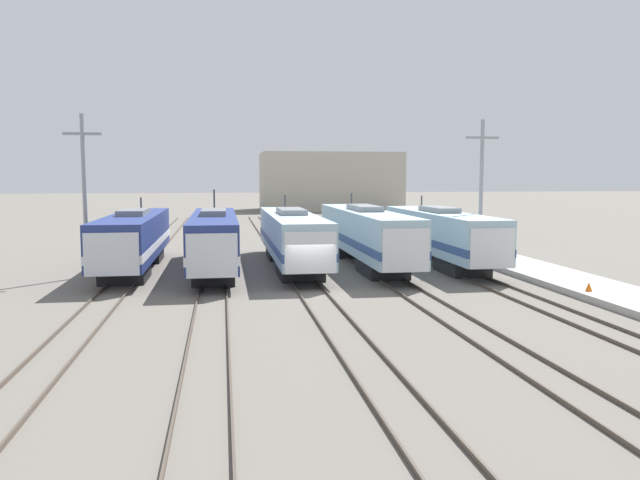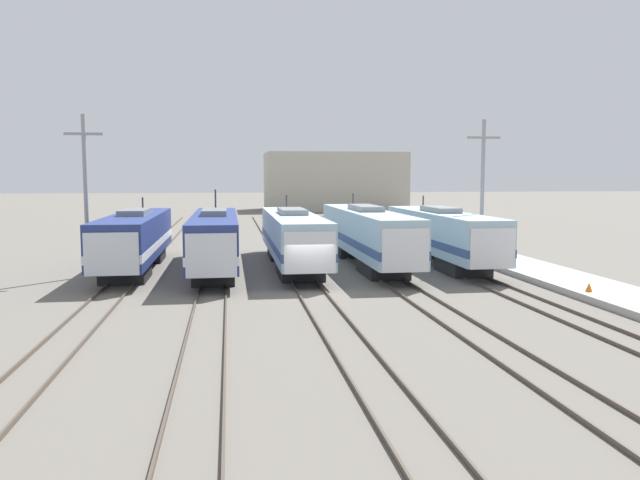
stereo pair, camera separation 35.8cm
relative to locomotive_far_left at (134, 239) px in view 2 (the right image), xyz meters
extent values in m
plane|color=#666059|center=(10.18, -8.59, -2.03)|extent=(400.00, 400.00, 0.00)
cube|color=#4C4238|center=(-0.72, -8.59, -1.96)|extent=(0.07, 120.00, 0.15)
cube|color=#4C4238|center=(0.72, -8.59, -1.96)|extent=(0.07, 120.00, 0.15)
cube|color=#4C4238|center=(4.37, -8.59, -1.96)|extent=(0.07, 120.00, 0.15)
cube|color=#4C4238|center=(5.81, -8.59, -1.96)|extent=(0.07, 120.00, 0.15)
cube|color=#4C4238|center=(9.46, -8.59, -1.96)|extent=(0.07, 120.00, 0.15)
cube|color=#4C4238|center=(10.90, -8.59, -1.96)|extent=(0.07, 120.00, 0.15)
cube|color=#4C4238|center=(14.55, -8.59, -1.96)|extent=(0.07, 120.00, 0.15)
cube|color=#4C4238|center=(15.99, -8.59, -1.96)|extent=(0.07, 120.00, 0.15)
cube|color=#4C4238|center=(19.65, -8.59, -1.96)|extent=(0.07, 120.00, 0.15)
cube|color=#4C4238|center=(21.08, -8.59, -1.96)|extent=(0.07, 120.00, 0.15)
cube|color=black|center=(0.00, -3.68, -1.56)|extent=(2.54, 3.75, 0.95)
cube|color=black|center=(0.00, 4.83, -1.56)|extent=(2.54, 3.75, 0.95)
cube|color=navy|center=(0.00, 0.58, 0.23)|extent=(2.99, 17.03, 2.63)
cube|color=silver|center=(0.00, 0.58, -0.30)|extent=(3.03, 17.07, 0.47)
cube|color=silver|center=(0.00, -6.82, 0.03)|extent=(2.75, 2.43, 2.23)
cube|color=black|center=(0.00, -7.96, 0.52)|extent=(2.34, 0.08, 0.63)
cube|color=slate|center=(0.00, 0.58, 1.72)|extent=(1.65, 4.26, 0.35)
cylinder|color=#38383D|center=(0.00, 4.32, 2.04)|extent=(0.12, 0.12, 0.99)
cube|color=black|center=(5.09, -4.97, -1.56)|extent=(2.37, 3.83, 0.95)
cube|color=black|center=(5.09, 3.74, -1.56)|extent=(2.37, 3.83, 0.95)
cube|color=navy|center=(5.09, -0.62, 0.24)|extent=(2.79, 17.43, 2.65)
cube|color=silver|center=(5.09, -0.62, -0.29)|extent=(2.83, 17.47, 0.48)
cube|color=silver|center=(5.09, -8.29, 0.04)|extent=(2.57, 2.28, 2.25)
cube|color=black|center=(5.09, -9.35, 0.54)|extent=(2.18, 0.08, 0.63)
cube|color=slate|center=(5.09, -0.62, 1.74)|extent=(1.54, 4.36, 0.35)
cylinder|color=#38383D|center=(5.09, 3.22, 2.33)|extent=(0.12, 0.12, 1.53)
cube|color=#232326|center=(10.18, -4.14, -1.56)|extent=(2.54, 4.04, 0.95)
cube|color=#232326|center=(10.18, 5.05, -1.56)|extent=(2.54, 4.04, 0.95)
cube|color=#9EBCCC|center=(10.18, 0.45, 0.22)|extent=(2.98, 18.39, 2.61)
cube|color=navy|center=(10.18, 0.45, -0.30)|extent=(3.02, 18.43, 0.47)
cube|color=silver|center=(10.18, -7.70, 0.02)|extent=(2.74, 2.28, 2.22)
cube|color=black|center=(10.18, -8.76, 0.51)|extent=(2.33, 0.08, 0.62)
cube|color=gray|center=(10.18, 0.45, 1.70)|extent=(1.64, 4.60, 0.35)
cylinder|color=#38383D|center=(10.18, 4.50, 2.08)|extent=(0.12, 0.12, 1.12)
cube|color=#232326|center=(15.27, -4.10, -1.56)|extent=(2.39, 4.34, 0.95)
cube|color=#232326|center=(15.27, 5.76, -1.56)|extent=(2.39, 4.34, 0.95)
cube|color=#9EBCCC|center=(15.27, 0.83, 0.30)|extent=(2.81, 19.72, 2.77)
cube|color=navy|center=(15.27, 0.83, -0.25)|extent=(2.85, 19.76, 0.50)
cube|color=silver|center=(15.27, -7.92, 0.09)|extent=(2.59, 2.42, 2.36)
cube|color=black|center=(15.27, -9.05, 0.61)|extent=(2.20, 0.08, 0.66)
cube|color=gray|center=(15.27, 0.83, 1.86)|extent=(1.55, 4.93, 0.35)
cylinder|color=#38383D|center=(15.27, 5.17, 2.21)|extent=(0.12, 0.12, 1.05)
cube|color=#232326|center=(20.36, -4.21, -1.56)|extent=(2.40, 3.82, 0.95)
cube|color=#232326|center=(20.36, 4.49, -1.56)|extent=(2.40, 3.82, 0.95)
cube|color=#9EBCCC|center=(20.36, 0.14, 0.25)|extent=(2.82, 17.38, 2.66)
cube|color=navy|center=(20.36, 0.14, -0.29)|extent=(2.86, 17.42, 0.48)
cube|color=silver|center=(20.36, -7.67, 0.05)|extent=(2.60, 1.96, 2.26)
cube|color=black|center=(20.36, -8.57, 0.54)|extent=(2.21, 0.08, 0.63)
cube|color=gray|center=(20.36, 0.14, 1.75)|extent=(1.55, 4.35, 0.35)
cylinder|color=#38383D|center=(20.36, 3.96, 2.08)|extent=(0.12, 0.12, 1.00)
cylinder|color=gray|center=(-2.46, -1.93, 2.82)|extent=(0.25, 0.25, 9.72)
cube|color=gray|center=(-2.46, -1.93, 6.52)|extent=(2.22, 0.16, 0.16)
cylinder|color=gray|center=(22.49, -1.93, 2.82)|extent=(0.25, 0.25, 9.72)
cube|color=gray|center=(22.49, -1.93, 6.52)|extent=(2.22, 0.16, 0.16)
cube|color=#A8A59E|center=(24.95, -8.59, -1.86)|extent=(4.00, 120.00, 0.35)
cone|color=orange|center=(23.61, -12.72, -1.46)|extent=(0.35, 0.35, 0.45)
cube|color=#B2AD9E|center=(24.77, 70.26, 3.07)|extent=(24.34, 14.27, 10.20)
camera|label=1|loc=(5.65, -40.86, 4.02)|focal=35.00mm
camera|label=2|loc=(6.01, -40.92, 4.02)|focal=35.00mm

